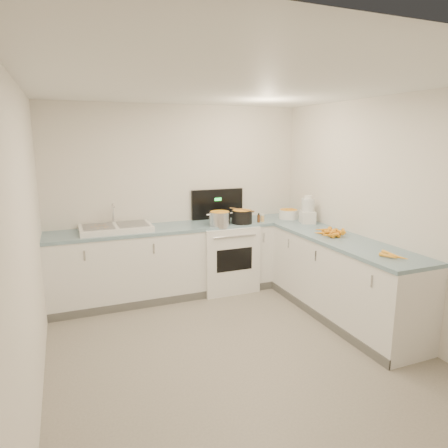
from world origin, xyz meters
name	(u,v)px	position (x,y,z in m)	size (l,w,h in m)	color
floor	(237,352)	(0.00, 0.00, 0.00)	(3.50, 4.00, 0.00)	gray
ceiling	(240,85)	(0.00, 0.00, 2.50)	(3.50, 4.00, 0.00)	silver
wall_back	(179,199)	(0.00, 2.00, 1.25)	(3.50, 2.50, 0.00)	silver
wall_front	(414,316)	(0.00, -2.00, 1.25)	(3.50, 2.50, 0.00)	silver
wall_left	(27,247)	(-1.75, 0.00, 1.25)	(4.00, 2.50, 0.00)	silver
wall_right	(387,215)	(1.75, 0.00, 1.25)	(4.00, 2.50, 0.00)	silver
counter_back	(187,259)	(0.00, 1.70, 0.47)	(3.50, 0.62, 0.94)	white
counter_right	(342,278)	(1.45, 0.30, 0.47)	(0.62, 2.20, 0.94)	white
stove	(225,255)	(0.55, 1.69, 0.47)	(0.76, 0.65, 1.36)	white
sink	(116,228)	(-0.90, 1.70, 0.98)	(0.86, 0.52, 0.31)	white
steel_pot	(220,219)	(0.41, 1.52, 1.02)	(0.28, 0.28, 0.20)	silver
black_pot	(242,218)	(0.73, 1.54, 1.02)	(0.28, 0.28, 0.20)	black
wooden_spoon	(242,210)	(0.73, 1.54, 1.13)	(0.02, 0.02, 0.41)	#AD7A47
mixing_bowl	(289,214)	(1.49, 1.59, 1.00)	(0.28, 0.28, 0.13)	white
extract_bottle	(259,219)	(0.98, 1.51, 0.99)	(0.04, 0.04, 0.10)	#593319
spice_jar	(262,218)	(1.05, 1.54, 0.98)	(0.05, 0.05, 0.09)	#E5B266
food_processor	(308,211)	(1.57, 1.23, 1.10)	(0.24, 0.27, 0.37)	white
carrot_pile	(331,232)	(1.43, 0.52, 0.97)	(0.42, 0.39, 0.09)	#FC9F1E
peeled_carrots	(392,256)	(1.41, -0.46, 0.96)	(0.16, 0.30, 0.04)	#FFA426
peelings	(100,226)	(-1.09, 1.68, 1.02)	(0.22, 0.23, 0.01)	tan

